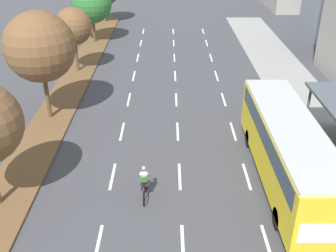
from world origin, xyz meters
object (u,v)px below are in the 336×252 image
bus (288,146)px  median_tree_fourth (74,26)px  median_tree_third (40,47)px  cyclist (144,184)px  median_tree_fifth (92,3)px

bus → median_tree_fourth: size_ratio=2.11×
median_tree_third → cyclist: bearing=-51.4°
bus → cyclist: bearing=-168.9°
bus → median_tree_third: 15.70m
median_tree_fourth → median_tree_fifth: size_ratio=0.89×
median_tree_fourth → median_tree_fifth: 8.99m
cyclist → median_tree_fifth: median_tree_fifth is taller
cyclist → median_tree_third: median_tree_third is taller
median_tree_third → median_tree_fourth: 9.03m
cyclist → median_tree_fourth: (-6.69, 17.44, 3.13)m
median_tree_fourth → median_tree_fifth: bearing=89.9°
bus → median_tree_fourth: 21.18m
median_tree_third → median_tree_fifth: 17.98m
median_tree_third → median_tree_fifth: bearing=89.8°
cyclist → median_tree_third: (-6.74, 8.45, 4.09)m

